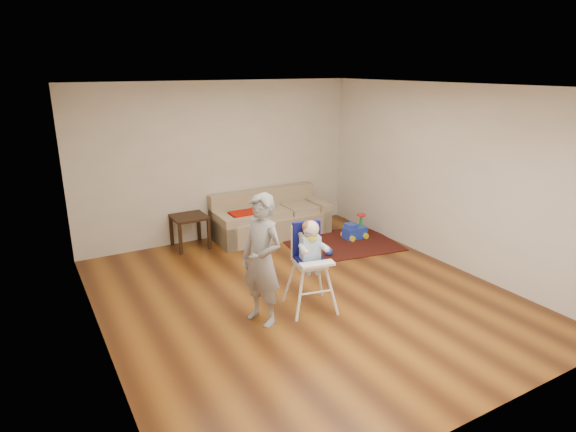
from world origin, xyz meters
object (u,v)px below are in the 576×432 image
ride_on_toy (355,227)px  adult (262,260)px  sofa (271,214)px  toy_ball (329,251)px  side_table (190,231)px  high_chair (310,267)px

ride_on_toy → adult: 3.28m
sofa → toy_ball: (0.33, -1.33, -0.31)m
side_table → adult: (-0.06, -2.81, 0.51)m
sofa → ride_on_toy: 1.50m
ride_on_toy → high_chair: 2.72m
side_table → ride_on_toy: 2.85m
side_table → ride_on_toy: bearing=-21.8°
high_chair → adult: adult is taller
side_table → ride_on_toy: size_ratio=1.30×
high_chair → toy_ball: bearing=60.0°
ride_on_toy → toy_ball: bearing=-151.7°
side_table → high_chair: (0.60, -2.81, 0.29)m
side_table → sofa: bearing=-7.0°
toy_ball → high_chair: (-1.18, -1.30, 0.48)m
adult → high_chair: bearing=70.4°
toy_ball → adult: (-1.84, -1.30, 0.70)m
side_table → high_chair: size_ratio=0.47×
sofa → adult: bearing=-119.4°
sofa → toy_ball: bearing=-75.5°
toy_ball → adult: 2.36m
sofa → adult: size_ratio=1.31×
high_chair → sofa: bearing=84.4°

